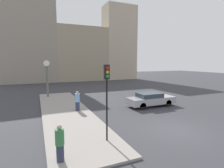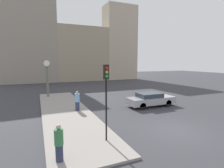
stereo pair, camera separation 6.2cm
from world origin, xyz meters
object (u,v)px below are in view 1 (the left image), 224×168
street_clock (47,78)px  pedestrian_blue_stripe (77,101)px  pedestrian_green_hoodie (60,143)px  sedan_car (151,99)px  traffic_light_near (107,87)px

street_clock → pedestrian_blue_stripe: bearing=-75.3°
pedestrian_green_hoodie → pedestrian_blue_stripe: 7.87m
sedan_car → street_clock: size_ratio=1.07×
street_clock → pedestrian_blue_stripe: (1.98, -7.54, -1.44)m
traffic_light_near → pedestrian_green_hoodie: size_ratio=2.52×
pedestrian_blue_stripe → street_clock: bearing=104.7°
street_clock → pedestrian_green_hoodie: street_clock is taller
street_clock → pedestrian_blue_stripe: street_clock is taller
street_clock → pedestrian_green_hoodie: size_ratio=2.75×
sedan_car → street_clock: bearing=136.8°
street_clock → sedan_car: bearing=-43.2°
pedestrian_green_hoodie → pedestrian_blue_stripe: (2.38, 7.50, 0.05)m
sedan_car → pedestrian_blue_stripe: bearing=172.7°
sedan_car → pedestrian_green_hoodie: 11.49m
traffic_light_near → street_clock: size_ratio=0.92×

